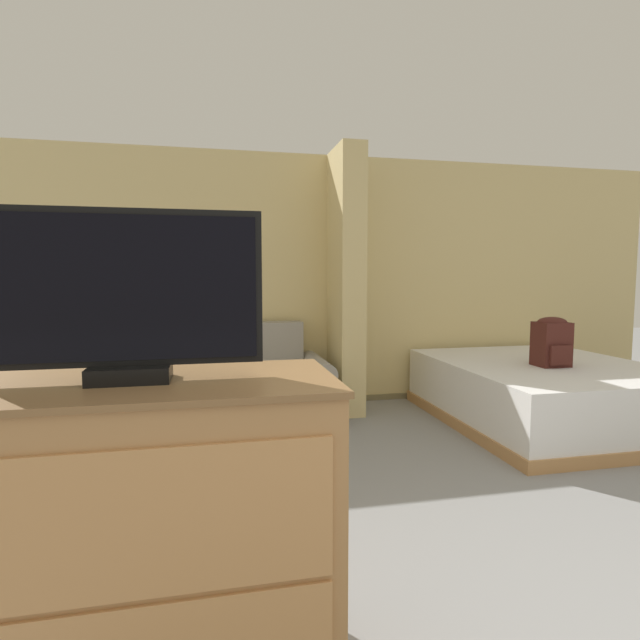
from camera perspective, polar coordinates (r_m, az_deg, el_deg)
wall_back at (r=5.37m, az=3.01°, el=4.40°), size 7.26×0.16×2.60m
wall_partition_pillar at (r=4.98m, az=2.97°, el=4.40°), size 0.24×0.64×2.60m
couch at (r=4.82m, az=-10.76°, el=-7.43°), size 1.96×0.84×0.90m
coffee_table at (r=3.77m, az=-10.93°, el=-10.61°), size 0.57×0.47×0.41m
side_table at (r=4.95m, az=-24.51°, el=-5.78°), size 0.38×0.38×0.59m
table_lamp at (r=4.89m, az=-24.69°, el=-1.06°), size 0.32×0.32×0.41m
tv_dresser at (r=1.82m, az=-20.26°, el=-22.80°), size 1.27×0.57×1.04m
tv at (r=1.62m, az=-21.11°, el=2.55°), size 0.81×0.16×0.52m
bed at (r=5.12m, az=24.14°, el=-7.49°), size 1.83×2.15×0.56m
backpack at (r=4.86m, az=24.96°, el=-2.16°), size 0.27×0.26×0.44m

